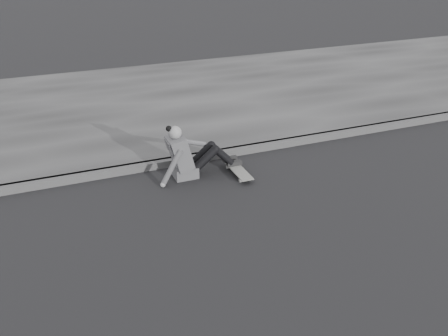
% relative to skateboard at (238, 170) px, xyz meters
% --- Properties ---
extents(ground, '(80.00, 80.00, 0.00)m').
position_rel_skateboard_xyz_m(ground, '(-0.31, -1.87, -0.07)').
color(ground, black).
rests_on(ground, ground).
extents(curb, '(24.00, 0.16, 0.12)m').
position_rel_skateboard_xyz_m(curb, '(-0.31, 0.71, -0.01)').
color(curb, '#454545').
rests_on(curb, ground).
extents(sidewalk, '(24.00, 6.00, 0.12)m').
position_rel_skateboard_xyz_m(sidewalk, '(-0.31, 3.73, -0.01)').
color(sidewalk, '#383838').
rests_on(sidewalk, ground).
extents(skateboard, '(0.20, 0.78, 0.09)m').
position_rel_skateboard_xyz_m(skateboard, '(0.00, 0.00, 0.00)').
color(skateboard, '#999894').
rests_on(skateboard, ground).
extents(seated_woman, '(1.38, 0.46, 0.88)m').
position_rel_skateboard_xyz_m(seated_woman, '(-0.73, 0.25, 0.29)').
color(seated_woman, '#4F4F52').
rests_on(seated_woman, ground).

